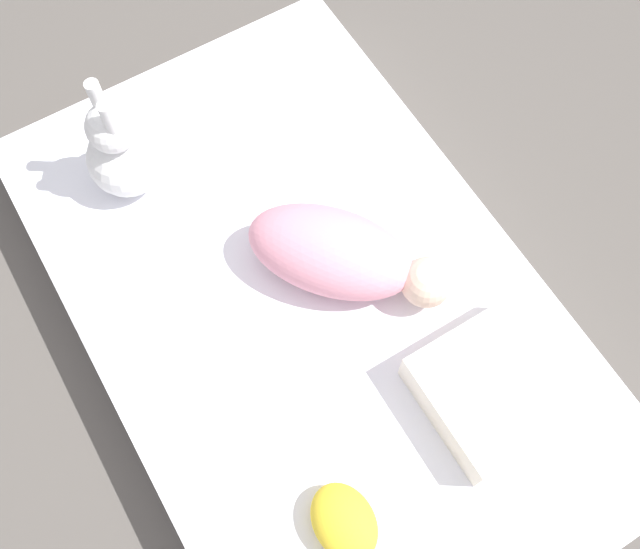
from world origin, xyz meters
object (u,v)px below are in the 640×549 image
Objects in this scene: swaddled_baby at (340,255)px; pillow at (496,387)px; bunny_plush at (122,152)px; turtle_plush at (345,523)px.

pillow is (0.42, 0.13, -0.03)m from swaddled_baby.
swaddled_baby is 1.49× the size of pillow.
bunny_plush is 1.75× the size of turtle_plush.
bunny_plush reaches higher than swaddled_baby.
bunny_plush is at bearing 172.68° from swaddled_baby.
pillow is 1.55× the size of turtle_plush.
swaddled_baby is at bearing 149.29° from turtle_plush.
swaddled_baby is at bearing 33.04° from bunny_plush.
turtle_plush is (0.49, -0.29, -0.04)m from swaddled_baby.
swaddled_baby is 0.57m from turtle_plush.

